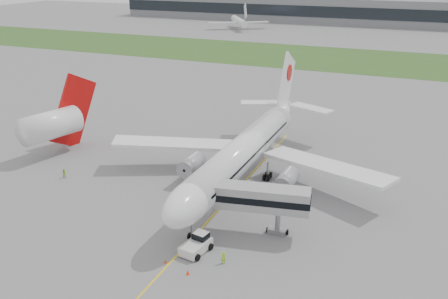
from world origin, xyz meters
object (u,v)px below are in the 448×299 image
at_px(pushback_tug, 197,244).
at_px(ground_crew_near, 223,257).
at_px(neighbor_aircraft, 54,123).
at_px(airliner, 245,149).
at_px(jet_bridge, 248,198).

distance_m(pushback_tug, ground_crew_near, 4.29).
xyz_separation_m(pushback_tug, neighbor_aircraft, (-39.09, 20.28, 4.93)).
height_order(airliner, jet_bridge, airliner).
relative_size(airliner, jet_bridge, 3.58).
bearing_deg(jet_bridge, airliner, 101.27).
height_order(jet_bridge, ground_crew_near, jet_bridge).
bearing_deg(ground_crew_near, jet_bridge, -132.48).
xyz_separation_m(ground_crew_near, neighbor_aircraft, (-43.19, 21.55, 5.10)).
distance_m(ground_crew_near, neighbor_aircraft, 48.53).
bearing_deg(jet_bridge, neighbor_aircraft, 152.16).
xyz_separation_m(airliner, jet_bridge, (6.11, -15.41, -0.45)).
bearing_deg(neighbor_aircraft, airliner, 17.39).
relative_size(airliner, pushback_tug, 11.58).
xyz_separation_m(airliner, ground_crew_near, (5.99, -23.33, -4.81)).
xyz_separation_m(airliner, pushback_tug, (1.89, -22.06, -4.64)).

